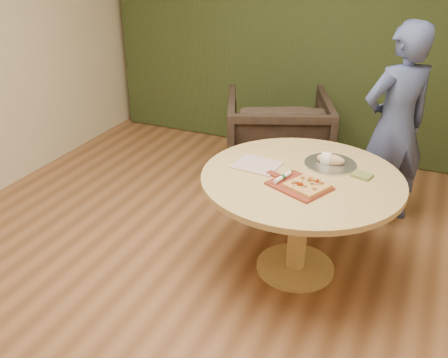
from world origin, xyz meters
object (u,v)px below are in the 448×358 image
flatbread_pizza (307,185)px  serving_tray (330,164)px  bread_roll (329,159)px  pizza_paddle (298,185)px  cutlery_roll (283,177)px  pedestal_table (301,195)px  armchair (278,135)px  person_standing (395,127)px

flatbread_pizza → serving_tray: 0.42m
serving_tray → bread_roll: (-0.01, -0.00, 0.04)m
pizza_paddle → bread_roll: (0.10, 0.40, 0.04)m
cutlery_roll → bread_roll: 0.43m
pedestal_table → serving_tray: serving_tray is taller
serving_tray → armchair: 1.29m
pizza_paddle → person_standing: (0.45, 1.15, 0.06)m
person_standing → armchair: bearing=-57.8°
flatbread_pizza → bread_roll: bearing=84.3°
pedestal_table → flatbread_pizza: size_ratio=4.59×
bread_roll → person_standing: bearing=65.5°
cutlery_roll → serving_tray: cutlery_roll is taller
serving_tray → pizza_paddle: bearing=-105.9°
pedestal_table → serving_tray: (0.13, 0.24, 0.15)m
bread_roll → person_standing: size_ratio=0.12×
pedestal_table → pizza_paddle: pizza_paddle is taller
pedestal_table → cutlery_roll: bearing=-126.1°
pedestal_table → bread_roll: size_ratio=6.92×
flatbread_pizza → serving_tray: size_ratio=0.82×
pizza_paddle → flatbread_pizza: flatbread_pizza is taller
pizza_paddle → armchair: 1.58m
armchair → pedestal_table: bearing=92.3°
person_standing → serving_tray: bearing=23.9°
flatbread_pizza → armchair: size_ratio=0.31×
bread_roll → person_standing: (0.34, 0.75, 0.03)m
pedestal_table → bread_roll: (0.12, 0.24, 0.18)m
bread_roll → person_standing: 0.82m
cutlery_roll → pedestal_table: bearing=69.8°
bread_roll → cutlery_roll: bearing=-120.2°
serving_tray → armchair: armchair is taller
person_standing → bread_roll: bearing=23.3°
flatbread_pizza → serving_tray: (0.05, 0.41, -0.02)m
pedestal_table → armchair: (-0.58, 1.28, -0.13)m
pedestal_table → armchair: 1.41m
pizza_paddle → person_standing: 1.23m
flatbread_pizza → cutlery_roll: 0.18m
armchair → flatbread_pizza: bearing=92.4°
pizza_paddle → person_standing: bearing=93.3°
armchair → person_standing: bearing=142.2°
pedestal_table → pizza_paddle: bearing=-83.9°
bread_roll → person_standing: person_standing is taller
pizza_paddle → armchair: bearing=137.1°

